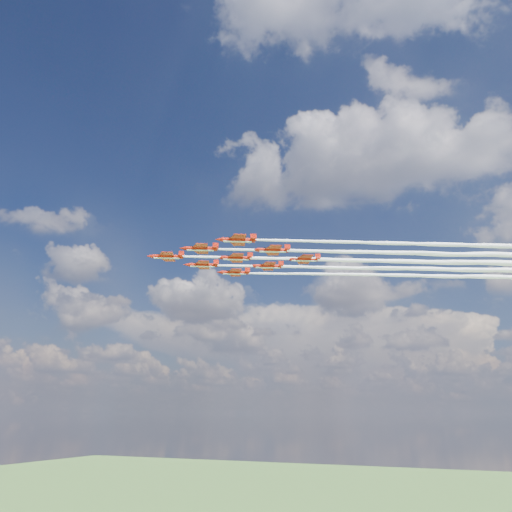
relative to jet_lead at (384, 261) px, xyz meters
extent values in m
cylinder|color=#B7190A|center=(-53.11, -27.52, 0.00)|extent=(7.05, 4.32, 1.02)
cone|color=#B7190A|center=(-57.23, -29.65, 0.00)|extent=(2.11, 1.76, 1.02)
cone|color=#B7190A|center=(-49.25, -25.52, 0.00)|extent=(1.66, 1.46, 0.93)
ellipsoid|color=black|center=(-54.76, -28.37, 0.42)|extent=(2.10, 1.64, 0.66)
cube|color=#B7190A|center=(-52.70, -27.31, -0.05)|extent=(6.55, 8.93, 0.13)
cube|color=#B7190A|center=(-49.82, -25.81, 0.00)|extent=(2.69, 3.56, 0.11)
cube|color=#B7190A|center=(-49.66, -25.73, 0.83)|extent=(1.38, 0.80, 1.67)
cube|color=white|center=(-53.11, -27.52, -0.46)|extent=(6.55, 3.94, 0.11)
cylinder|color=#B7190A|center=(-41.40, -29.79, 0.00)|extent=(7.05, 4.32, 1.02)
cone|color=#B7190A|center=(-45.51, -31.92, 0.00)|extent=(2.11, 1.76, 1.02)
cone|color=#B7190A|center=(-37.53, -27.78, 0.00)|extent=(1.66, 1.46, 0.93)
ellipsoid|color=black|center=(-43.04, -30.64, 0.42)|extent=(2.10, 1.64, 0.66)
cube|color=#B7190A|center=(-40.98, -29.57, -0.05)|extent=(6.55, 8.93, 0.13)
cube|color=#B7190A|center=(-38.10, -28.08, 0.00)|extent=(2.69, 3.56, 0.11)
cube|color=#B7190A|center=(-37.94, -28.00, 0.83)|extent=(1.38, 0.80, 1.67)
cube|color=white|center=(-41.40, -29.79, -0.46)|extent=(6.55, 3.94, 0.11)
cylinder|color=#B7190A|center=(-48.21, -16.64, 0.00)|extent=(7.05, 4.32, 1.02)
cone|color=#B7190A|center=(-52.32, -18.77, 0.00)|extent=(2.11, 1.76, 1.02)
cone|color=#B7190A|center=(-44.34, -14.64, 0.00)|extent=(1.66, 1.46, 0.93)
ellipsoid|color=black|center=(-49.85, -17.49, 0.42)|extent=(2.10, 1.64, 0.66)
cube|color=#B7190A|center=(-47.80, -16.43, -0.05)|extent=(6.55, 8.93, 0.13)
cube|color=#B7190A|center=(-44.92, -14.93, 0.00)|extent=(2.69, 3.56, 0.11)
cube|color=#B7190A|center=(-44.75, -14.85, 0.83)|extent=(1.38, 0.80, 1.67)
cube|color=white|center=(-48.21, -16.64, -0.46)|extent=(6.55, 3.94, 0.11)
cylinder|color=#B7190A|center=(-29.68, -32.05, 0.00)|extent=(7.05, 4.32, 1.02)
cone|color=#B7190A|center=(-33.79, -34.18, 0.00)|extent=(2.11, 1.76, 1.02)
cone|color=#B7190A|center=(-25.81, -30.05, 0.00)|extent=(1.66, 1.46, 0.93)
ellipsoid|color=black|center=(-31.32, -32.91, 0.42)|extent=(2.10, 1.64, 0.66)
cube|color=#B7190A|center=(-29.27, -31.84, -0.05)|extent=(6.55, 8.93, 0.13)
cube|color=#B7190A|center=(-26.39, -30.35, 0.00)|extent=(2.69, 3.56, 0.11)
cube|color=#B7190A|center=(-26.22, -30.26, 0.83)|extent=(1.38, 0.80, 1.67)
cube|color=white|center=(-29.68, -32.05, -0.46)|extent=(6.55, 3.94, 0.11)
cylinder|color=#B7190A|center=(-36.49, -18.91, 0.00)|extent=(7.05, 4.32, 1.02)
cone|color=#B7190A|center=(-40.60, -21.04, 0.00)|extent=(2.11, 1.76, 1.02)
cone|color=#B7190A|center=(-32.62, -16.90, 0.00)|extent=(1.66, 1.46, 0.93)
ellipsoid|color=black|center=(-38.14, -19.76, 0.42)|extent=(2.10, 1.64, 0.66)
cube|color=#B7190A|center=(-36.08, -18.69, -0.05)|extent=(6.55, 8.93, 0.13)
cube|color=#B7190A|center=(-33.20, -17.20, 0.00)|extent=(2.69, 3.56, 0.11)
cube|color=#B7190A|center=(-33.04, -17.12, 0.83)|extent=(1.38, 0.80, 1.67)
cube|color=white|center=(-36.49, -18.91, -0.46)|extent=(6.55, 3.94, 0.11)
cylinder|color=#B7190A|center=(-43.30, -5.76, 0.00)|extent=(7.05, 4.32, 1.02)
cone|color=#B7190A|center=(-47.42, -7.89, 0.00)|extent=(2.11, 1.76, 1.02)
cone|color=#B7190A|center=(-39.44, -3.76, 0.00)|extent=(1.66, 1.46, 0.93)
ellipsoid|color=black|center=(-44.95, -6.61, 0.42)|extent=(2.10, 1.64, 0.66)
cube|color=#B7190A|center=(-42.89, -5.55, -0.05)|extent=(6.55, 8.93, 0.13)
cube|color=#B7190A|center=(-40.01, -4.06, 0.00)|extent=(2.69, 3.56, 0.11)
cube|color=#B7190A|center=(-39.85, -3.97, 0.83)|extent=(1.38, 0.80, 1.67)
cube|color=white|center=(-43.30, -5.76, -0.46)|extent=(6.55, 3.94, 0.11)
cylinder|color=#B7190A|center=(-24.77, -21.17, 0.00)|extent=(7.05, 4.32, 1.02)
cone|color=#B7190A|center=(-28.89, -23.31, 0.00)|extent=(2.11, 1.76, 1.02)
cone|color=#B7190A|center=(-20.91, -19.17, 0.00)|extent=(1.66, 1.46, 0.93)
ellipsoid|color=black|center=(-26.42, -22.03, 0.42)|extent=(2.10, 1.64, 0.66)
cube|color=#B7190A|center=(-24.36, -20.96, -0.05)|extent=(6.55, 8.93, 0.13)
cube|color=#B7190A|center=(-21.48, -19.47, 0.00)|extent=(2.69, 3.56, 0.11)
cube|color=#B7190A|center=(-21.32, -19.38, 0.83)|extent=(1.38, 0.80, 1.67)
cube|color=white|center=(-24.77, -21.17, -0.46)|extent=(6.55, 3.94, 0.11)
cylinder|color=#B7190A|center=(-31.59, -8.03, 0.00)|extent=(7.05, 4.32, 1.02)
cone|color=#B7190A|center=(-35.70, -10.16, 0.00)|extent=(2.11, 1.76, 1.02)
cone|color=#B7190A|center=(-27.72, -6.02, 0.00)|extent=(1.66, 1.46, 0.93)
ellipsoid|color=black|center=(-33.23, -8.88, 0.42)|extent=(2.10, 1.64, 0.66)
cube|color=#B7190A|center=(-31.17, -7.81, -0.05)|extent=(6.55, 8.93, 0.13)
cube|color=#B7190A|center=(-28.29, -6.32, 0.00)|extent=(2.69, 3.56, 0.11)
cube|color=#B7190A|center=(-28.13, -6.24, 0.83)|extent=(1.38, 0.80, 1.67)
cube|color=white|center=(-31.59, -8.03, -0.46)|extent=(6.55, 3.94, 0.11)
cylinder|color=#B7190A|center=(-19.87, -10.29, 0.00)|extent=(7.05, 4.32, 1.02)
cone|color=#B7190A|center=(-23.98, -12.43, 0.00)|extent=(2.11, 1.76, 1.02)
cone|color=#B7190A|center=(-16.00, -8.29, 0.00)|extent=(1.66, 1.46, 0.93)
ellipsoid|color=black|center=(-21.51, -11.15, 0.42)|extent=(2.10, 1.64, 0.66)
cube|color=#B7190A|center=(-19.46, -10.08, -0.05)|extent=(6.55, 8.93, 0.13)
cube|color=#B7190A|center=(-16.58, -8.59, 0.00)|extent=(2.69, 3.56, 0.11)
cube|color=#B7190A|center=(-16.41, -8.50, 0.83)|extent=(1.38, 0.80, 1.67)
cube|color=white|center=(-19.87, -10.29, -0.46)|extent=(6.55, 3.94, 0.11)
camera|label=1|loc=(20.57, -135.53, -40.58)|focal=35.00mm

